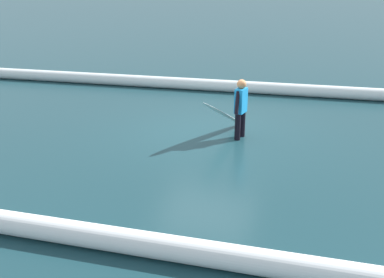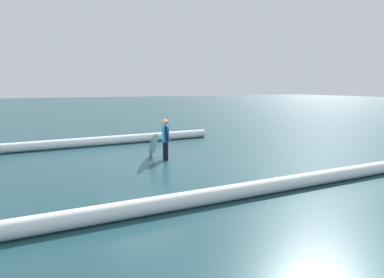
% 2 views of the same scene
% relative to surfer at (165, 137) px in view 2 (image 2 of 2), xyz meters
% --- Properties ---
extents(ground_plane, '(142.54, 142.54, 0.00)m').
position_rel_surfer_xyz_m(ground_plane, '(0.89, -0.24, -0.80)').
color(ground_plane, '#183A42').
extents(surfer, '(0.26, 0.65, 1.45)m').
position_rel_surfer_xyz_m(surfer, '(0.00, 0.00, 0.00)').
color(surfer, black).
rests_on(surfer, ground_plane).
extents(surfboard, '(0.78, 2.00, 1.10)m').
position_rel_surfer_xyz_m(surfboard, '(0.43, -0.09, -0.27)').
color(surfboard, white).
rests_on(surfboard, ground_plane).
extents(wave_crest_foreground, '(15.53, 1.54, 0.39)m').
position_rel_surfer_xyz_m(wave_crest_foreground, '(3.70, -4.09, -0.61)').
color(wave_crest_foreground, white).
rests_on(wave_crest_foreground, ground_plane).
extents(wave_crest_midground, '(15.83, 1.12, 0.37)m').
position_rel_surfer_xyz_m(wave_crest_midground, '(-0.86, 5.12, -0.62)').
color(wave_crest_midground, white).
rests_on(wave_crest_midground, ground_plane).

